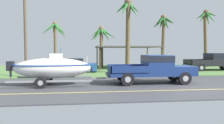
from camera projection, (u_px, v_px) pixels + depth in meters
ground at (143, 71)px, 21.42m from camera, size 36.00×22.00×0.11m
pickup_truck_towing at (156, 68)px, 13.60m from camera, size 5.71×1.97×1.82m
boat_on_trailer at (52, 68)px, 12.81m from camera, size 5.91×2.43×2.27m
parked_pickup_background at (215, 61)px, 22.04m from camera, size 5.67×1.99×1.84m
parked_sedan_near at (71, 66)px, 20.15m from camera, size 4.74×1.93×1.38m
carport_awning at (126, 47)px, 24.72m from camera, size 7.16×5.83×2.61m
palm_tree_near_left at (206, 26)px, 26.72m from camera, size 2.65×2.84×7.31m
palm_tree_near_right at (163, 28)px, 25.50m from camera, size 2.73×2.91×6.47m
palm_tree_mid at (101, 37)px, 24.90m from camera, size 3.42×3.08×5.00m
palm_tree_far_left at (128, 20)px, 18.74m from camera, size 2.36×2.71×6.79m
palm_tree_far_right at (56, 33)px, 22.73m from camera, size 2.82×2.98×5.24m
utility_pole at (25, 26)px, 16.26m from camera, size 0.24×1.80×7.69m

